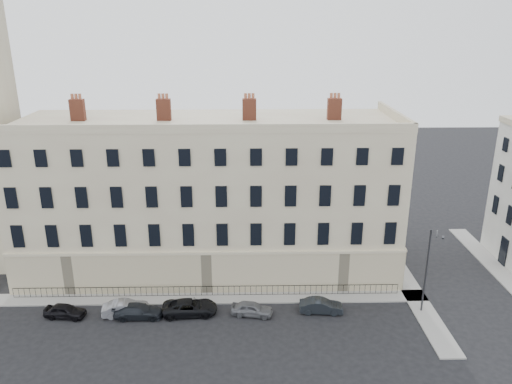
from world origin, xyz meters
TOP-DOWN VIEW (x-y plane):
  - ground at (0.00, 0.00)m, footprint 160.00×160.00m
  - terrace at (-5.97, 11.97)m, footprint 36.22×12.22m
  - pavement_terrace at (-10.00, 5.00)m, footprint 48.00×2.00m
  - pavement_east_return at (13.00, 8.00)m, footprint 2.00×24.00m
  - pavement_adjacent at (23.00, 10.00)m, footprint 2.00×20.00m
  - railings at (-6.00, 5.40)m, footprint 35.00×0.04m
  - car_a at (-17.78, 2.28)m, footprint 3.65×1.86m
  - car_b at (-12.74, 2.55)m, footprint 4.07×2.00m
  - car_c at (-11.55, 2.13)m, footprint 4.15×1.71m
  - car_d at (-7.23, 2.56)m, footprint 4.81×2.49m
  - car_e at (-1.92, 2.26)m, footprint 3.76×2.01m
  - car_f at (4.04, 2.57)m, footprint 3.83×1.60m
  - streetlamp at (12.81, 2.43)m, footprint 0.77×1.58m

SIDE VIEW (x-z plane):
  - ground at x=0.00m, z-range 0.00..0.00m
  - pavement_terrace at x=-10.00m, z-range 0.00..0.12m
  - pavement_east_return at x=13.00m, z-range 0.00..0.12m
  - pavement_adjacent at x=23.00m, z-range 0.00..0.12m
  - railings at x=-6.00m, z-range 0.07..1.03m
  - car_a at x=-17.78m, z-range 0.00..1.19m
  - car_c at x=-11.55m, z-range 0.00..1.20m
  - car_e at x=-1.92m, z-range 0.00..1.22m
  - car_f at x=4.04m, z-range 0.00..1.23m
  - car_b at x=-12.74m, z-range 0.00..1.28m
  - car_d at x=-7.23m, z-range 0.00..1.30m
  - streetlamp at x=12.81m, z-range 0.42..8.15m
  - terrace at x=-5.97m, z-range -1.00..16.00m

